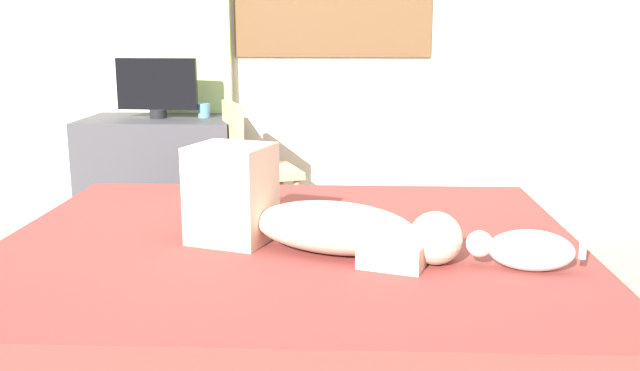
# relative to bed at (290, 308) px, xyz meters

# --- Properties ---
(bed) EXTENTS (2.10, 1.80, 0.53)m
(bed) POSITION_rel_bed_xyz_m (0.00, 0.00, 0.00)
(bed) COLOR #997A56
(bed) RESTS_ON ground
(person_lying) EXTENTS (0.93, 0.51, 0.34)m
(person_lying) POSITION_rel_bed_xyz_m (0.07, -0.11, 0.38)
(person_lying) COLOR #CCB299
(person_lying) RESTS_ON bed
(cat) EXTENTS (0.35, 0.16, 0.21)m
(cat) POSITION_rel_bed_xyz_m (0.75, -0.30, 0.33)
(cat) COLOR silver
(cat) RESTS_ON bed
(desk) EXTENTS (0.90, 0.56, 0.74)m
(desk) POSITION_rel_bed_xyz_m (-0.91, 1.69, 0.11)
(desk) COLOR #38383D
(desk) RESTS_ON ground
(tv_monitor) EXTENTS (0.48, 0.10, 0.35)m
(tv_monitor) POSITION_rel_bed_xyz_m (-0.92, 1.69, 0.66)
(tv_monitor) COLOR black
(tv_monitor) RESTS_ON desk
(cup) EXTENTS (0.07, 0.07, 0.08)m
(cup) POSITION_rel_bed_xyz_m (-0.65, 1.72, 0.52)
(cup) COLOR teal
(cup) RESTS_ON desk
(chair_by_desk) EXTENTS (0.49, 0.49, 0.86)m
(chair_by_desk) POSITION_rel_bed_xyz_m (-0.34, 1.46, 0.25)
(chair_by_desk) COLOR tan
(chair_by_desk) RESTS_ON ground
(curtain_left) EXTENTS (0.44, 0.06, 2.37)m
(curtain_left) POSITION_rel_bed_xyz_m (-0.75, 1.97, 0.93)
(curtain_left) COLOR #ADCC75
(curtain_left) RESTS_ON ground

